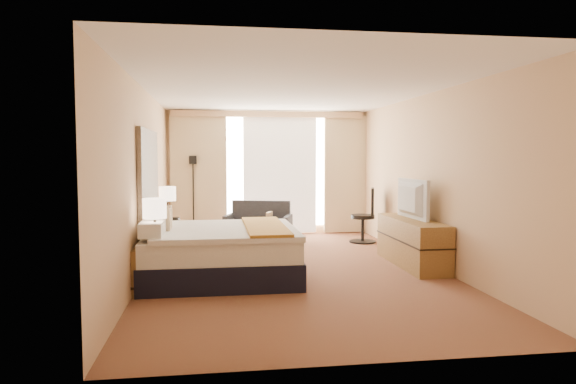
{
  "coord_description": "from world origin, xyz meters",
  "views": [
    {
      "loc": [
        -1.13,
        -7.35,
        1.65
      ],
      "look_at": [
        -0.01,
        0.4,
        1.1
      ],
      "focal_mm": 32.0,
      "sensor_mm": 36.0,
      "label": 1
    }
  ],
  "objects": [
    {
      "name": "floor",
      "position": [
        0.0,
        0.0,
        0.0
      ],
      "size": [
        4.2,
        7.0,
        0.02
      ],
      "primitive_type": "cube",
      "color": "#4E1619",
      "rests_on": "ground"
    },
    {
      "name": "media_dresser",
      "position": [
        1.83,
        0.0,
        0.35
      ],
      "size": [
        0.5,
        1.8,
        0.7
      ],
      "primitive_type": "cube",
      "color": "olive",
      "rests_on": "floor"
    },
    {
      "name": "lamp_left",
      "position": [
        -1.85,
        -1.03,
        1.01
      ],
      "size": [
        0.28,
        0.28,
        0.59
      ],
      "color": "black",
      "rests_on": "nightstand_left"
    },
    {
      "name": "window",
      "position": [
        0.25,
        3.47,
        1.32
      ],
      "size": [
        2.3,
        0.02,
        2.3
      ],
      "primitive_type": "cube",
      "color": "white",
      "rests_on": "wall_back"
    },
    {
      "name": "curtains",
      "position": [
        -0.0,
        3.39,
        1.41
      ],
      "size": [
        4.12,
        0.19,
        2.56
      ],
      "color": "beige",
      "rests_on": "floor"
    },
    {
      "name": "nightstand_left",
      "position": [
        -1.87,
        -1.05,
        0.28
      ],
      "size": [
        0.45,
        0.52,
        0.55
      ],
      "primitive_type": "cube",
      "color": "olive",
      "rests_on": "floor"
    },
    {
      "name": "wall_right",
      "position": [
        2.1,
        0.0,
        1.3
      ],
      "size": [
        0.02,
        7.0,
        2.6
      ],
      "primitive_type": "cube",
      "color": "tan",
      "rests_on": "ground"
    },
    {
      "name": "wall_back",
      "position": [
        0.0,
        3.5,
        1.3
      ],
      "size": [
        4.2,
        0.02,
        2.6
      ],
      "primitive_type": "cube",
      "color": "tan",
      "rests_on": "ground"
    },
    {
      "name": "floor_lamp",
      "position": [
        -1.56,
        3.29,
        1.17
      ],
      "size": [
        0.21,
        0.21,
        1.66
      ],
      "color": "black",
      "rests_on": "floor"
    },
    {
      "name": "loveseat",
      "position": [
        -0.28,
        2.48,
        0.26
      ],
      "size": [
        1.39,
        1.01,
        0.78
      ],
      "rotation": [
        0.0,
        0.0,
        -0.3
      ],
      "color": "maroon",
      "rests_on": "floor"
    },
    {
      "name": "headboard",
      "position": [
        -2.06,
        0.2,
        1.28
      ],
      "size": [
        0.06,
        1.85,
        1.5
      ],
      "primitive_type": "cube",
      "color": "black",
      "rests_on": "wall_left"
    },
    {
      "name": "lamp_right",
      "position": [
        -1.92,
        1.49,
        1.01
      ],
      "size": [
        0.28,
        0.28,
        0.59
      ],
      "color": "black",
      "rests_on": "nightstand_right"
    },
    {
      "name": "ceiling",
      "position": [
        0.0,
        0.0,
        2.6
      ],
      "size": [
        4.2,
        7.0,
        0.02
      ],
      "primitive_type": "cube",
      "color": "white",
      "rests_on": "wall_back"
    },
    {
      "name": "wall_left",
      "position": [
        -2.1,
        0.0,
        1.3
      ],
      "size": [
        0.02,
        7.0,
        2.6
      ],
      "primitive_type": "cube",
      "color": "tan",
      "rests_on": "ground"
    },
    {
      "name": "nightstand_right",
      "position": [
        -1.87,
        1.45,
        0.28
      ],
      "size": [
        0.45,
        0.52,
        0.55
      ],
      "primitive_type": "cube",
      "color": "olive",
      "rests_on": "floor"
    },
    {
      "name": "wall_front",
      "position": [
        0.0,
        -3.5,
        1.3
      ],
      "size": [
        4.2,
        0.02,
        2.6
      ],
      "primitive_type": "cube",
      "color": "tan",
      "rests_on": "ground"
    },
    {
      "name": "bed",
      "position": [
        -1.06,
        -0.43,
        0.36
      ],
      "size": [
        2.02,
        1.85,
        0.98
      ],
      "color": "black",
      "rests_on": "floor"
    },
    {
      "name": "desk_chair",
      "position": [
        1.73,
        2.08,
        0.47
      ],
      "size": [
        0.52,
        0.51,
        1.05
      ],
      "rotation": [
        0.0,
        0.0,
        -0.32
      ],
      "color": "black",
      "rests_on": "floor"
    },
    {
      "name": "television",
      "position": [
        1.78,
        0.14,
        1.0
      ],
      "size": [
        0.18,
        1.05,
        0.6
      ],
      "primitive_type": "imported",
      "rotation": [
        0.0,
        0.0,
        1.61
      ],
      "color": "black",
      "rests_on": "media_dresser"
    },
    {
      "name": "telephone",
      "position": [
        -1.82,
        1.39,
        0.59
      ],
      "size": [
        0.21,
        0.18,
        0.07
      ],
      "primitive_type": "cube",
      "rotation": [
        0.0,
        0.0,
        -0.16
      ],
      "color": "black",
      "rests_on": "nightstand_right"
    },
    {
      "name": "tissue_box",
      "position": [
        -1.73,
        -0.88,
        0.61
      ],
      "size": [
        0.14,
        0.14,
        0.11
      ],
      "primitive_type": "cube",
      "rotation": [
        0.0,
        0.0,
        0.16
      ],
      "color": "#88AAD2",
      "rests_on": "nightstand_left"
    }
  ]
}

